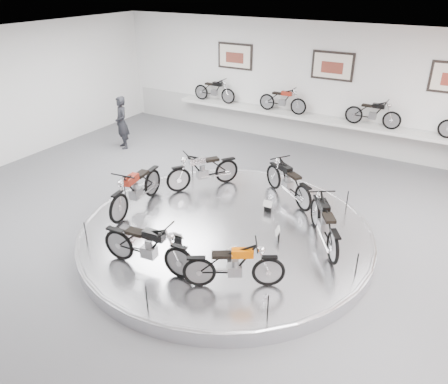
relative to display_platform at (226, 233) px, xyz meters
The scene contains 19 objects.
floor 0.34m from the display_platform, 90.00° to the right, with size 16.00×16.00×0.00m, color #575759.
ceiling 3.86m from the display_platform, 90.00° to the right, with size 16.00×16.00×0.00m, color white.
wall_back 6.95m from the display_platform, 90.00° to the left, with size 16.00×16.00×0.00m, color white.
dado_band 6.69m from the display_platform, 90.00° to the left, with size 15.68×0.04×1.10m, color #BCBCBA.
display_platform is the anchor object (origin of this frame).
platform_rim 0.12m from the display_platform, ahead, with size 6.40×6.40×0.10m, color #B2B2BA.
shelf 6.46m from the display_platform, 90.00° to the left, with size 11.00×0.55×0.10m, color silver.
poster_left 7.94m from the display_platform, 117.72° to the left, with size 1.35×0.06×0.88m, color white.
poster_center 7.13m from the display_platform, 90.00° to the left, with size 1.35×0.06×0.88m, color white.
shelf_bike_a 7.76m from the display_platform, 123.27° to the left, with size 1.22×0.42×0.73m, color black, non-canonical shape.
shelf_bike_b 6.69m from the display_platform, 103.19° to the left, with size 1.22×0.42×0.73m, color maroon, non-canonical shape.
shelf_bike_c 6.69m from the display_platform, 76.81° to the left, with size 1.22×0.42×0.73m, color black, non-canonical shape.
bike_a 2.19m from the display_platform, 13.40° to the left, with size 1.70×0.60×1.00m, color black, non-canonical shape.
bike_b 2.14m from the display_platform, 72.07° to the left, with size 1.65×0.58×0.97m, color black, non-canonical shape.
bike_c 2.20m from the display_platform, 136.31° to the left, with size 1.68×0.59×0.99m, color silver, non-canonical shape.
bike_d 2.37m from the display_platform, behind, with size 1.79×0.63×1.05m, color maroon, non-canonical shape.
bike_e 2.17m from the display_platform, 104.06° to the right, with size 1.70×0.60×1.00m, color black, non-canonical shape.
bike_f 2.10m from the display_platform, 55.76° to the right, with size 1.54×0.54×0.91m, color #CD5600, non-canonical shape.
visitor 6.68m from the display_platform, 151.43° to the left, with size 0.63×0.42×1.74m, color black.
Camera 1 is at (4.13, -6.83, 5.34)m, focal length 35.00 mm.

